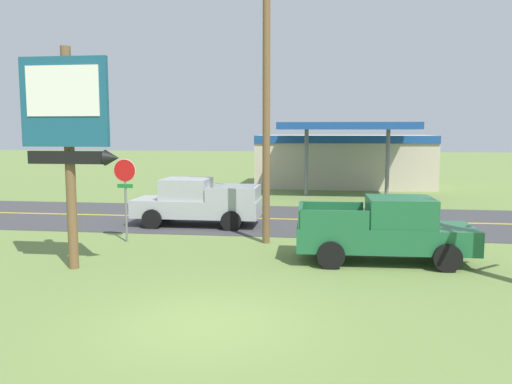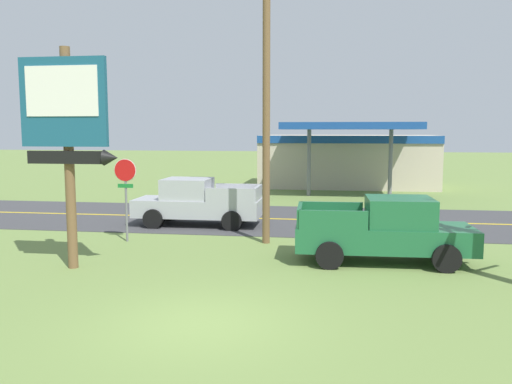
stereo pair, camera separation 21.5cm
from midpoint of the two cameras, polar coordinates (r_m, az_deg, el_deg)
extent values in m
plane|color=olive|center=(11.21, -5.60, -13.95)|extent=(180.00, 180.00, 0.00)
cube|color=#3D3D3F|center=(23.65, 2.03, -2.92)|extent=(140.00, 8.00, 0.02)
cube|color=gold|center=(23.65, 2.03, -2.89)|extent=(126.00, 0.20, 0.01)
cylinder|color=brown|center=(15.81, -19.11, 3.31)|extent=(0.28, 0.28, 6.24)
cube|color=#19516B|center=(15.65, -19.64, 9.11)|extent=(2.50, 0.16, 2.44)
cube|color=white|center=(15.59, -19.84, 10.19)|extent=(2.10, 0.03, 1.37)
cube|color=black|center=(15.65, -19.42, 3.54)|extent=(2.25, 0.12, 0.36)
cone|color=black|center=(15.08, -14.95, 3.59)|extent=(0.40, 0.44, 0.44)
cylinder|color=slate|center=(19.30, -13.46, -2.00)|extent=(0.08, 0.08, 2.20)
cylinder|color=red|center=(19.12, -13.61, 2.29)|extent=(0.76, 0.03, 0.76)
cylinder|color=white|center=(19.14, -13.59, 2.30)|extent=(0.80, 0.01, 0.80)
cube|color=#19722D|center=(19.16, -13.57, 0.65)|extent=(0.56, 0.03, 0.14)
cylinder|color=brown|center=(18.34, 1.46, 9.80)|extent=(0.26, 0.26, 9.89)
cube|color=beige|center=(38.16, 9.92, 3.33)|extent=(12.00, 6.00, 3.60)
cube|color=#19478C|center=(35.05, 10.09, 5.58)|extent=(12.00, 0.12, 0.50)
cube|color=#19478C|center=(32.10, 10.28, 7.01)|extent=(8.00, 5.00, 0.40)
cylinder|color=slate|center=(32.17, 5.92, 3.33)|extent=(0.24, 0.24, 4.20)
cylinder|color=slate|center=(32.31, 14.46, 3.17)|extent=(0.24, 0.24, 4.20)
cube|color=#1E6038|center=(16.37, 13.91, -4.75)|extent=(5.26, 2.12, 0.72)
cube|color=#1E6038|center=(16.30, 15.56, -2.06)|extent=(1.95, 1.86, 0.84)
cube|color=#28333D|center=(16.47, 18.62, -2.08)|extent=(0.15, 1.66, 0.71)
cube|color=#1E6038|center=(17.04, 8.49, -2.00)|extent=(1.95, 0.18, 0.56)
cube|color=#1E6038|center=(15.23, 8.71, -3.03)|extent=(1.95, 0.18, 0.56)
cube|color=#1E6038|center=(16.13, 5.12, -2.44)|extent=(0.18, 1.88, 0.56)
cylinder|color=black|center=(17.66, 18.69, -5.27)|extent=(0.81, 0.30, 0.80)
cylinder|color=black|center=(15.80, 20.17, -6.71)|extent=(0.81, 0.30, 0.80)
cylinder|color=black|center=(17.28, 8.13, -5.24)|extent=(0.81, 0.30, 0.80)
cylinder|color=black|center=(15.36, 8.32, -6.74)|extent=(0.81, 0.30, 0.80)
cube|color=#A8AAAF|center=(22.10, -5.97, -1.66)|extent=(5.20, 1.96, 0.72)
cube|color=#A8AAAF|center=(22.12, -7.12, 0.37)|extent=(1.90, 1.80, 0.84)
cube|color=#28333D|center=(22.37, -9.32, 0.40)|extent=(0.10, 1.66, 0.71)
cube|color=#A8AAAF|center=(20.79, -2.54, -0.38)|extent=(1.95, 0.12, 0.56)
cube|color=#A8AAAF|center=(22.59, -1.66, 0.19)|extent=(1.95, 0.12, 0.56)
cube|color=#A8AAAF|center=(21.53, 0.47, -0.13)|extent=(0.12, 1.88, 0.56)
cylinder|color=black|center=(21.69, -10.74, -2.86)|extent=(0.80, 0.28, 0.80)
cylinder|color=black|center=(23.52, -9.18, -2.09)|extent=(0.80, 0.28, 0.80)
cylinder|color=black|center=(20.86, -2.33, -3.13)|extent=(0.80, 0.28, 0.80)
cylinder|color=black|center=(22.77, -1.41, -2.30)|extent=(0.80, 0.28, 0.80)
camera|label=1|loc=(0.11, -89.67, 0.04)|focal=37.16mm
camera|label=2|loc=(0.11, 90.33, -0.04)|focal=37.16mm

